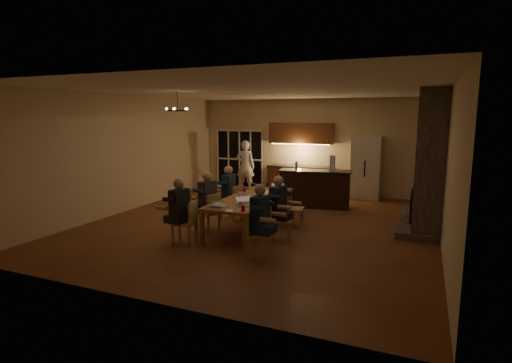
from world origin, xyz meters
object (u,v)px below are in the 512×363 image
object	(u,v)px
person_left_near	(180,211)
laptop_a	(219,201)
laptop_c	(245,191)
bar_bottle	(296,165)
laptop_b	(244,201)
refrigerator	(366,168)
standing_person	(245,166)
chair_left_far	(231,202)
bar_blender	(332,163)
chandelier	(178,111)
person_left_mid	(208,201)
plate_left	(220,204)
mug_mid	(266,192)
plate_near	(255,203)
plate_far	(281,193)
chair_left_near	(184,222)
person_right_near	(260,220)
chair_right_mid	(281,220)
chair_left_mid	(208,212)
chair_right_far	(294,208)
laptop_d	(260,193)
can_right	(272,193)
redcup_near	(243,208)
laptop_e	(262,185)
bar_island	(315,189)
mug_back	(250,189)
redcup_mid	(244,191)
laptop_f	(278,186)
mug_front	(241,200)
person_right_mid	(278,208)
dining_table	(251,213)
person_left_far	(229,193)
can_silver	(240,201)
can_cola	(267,185)

from	to	relation	value
person_left_near	laptop_a	distance (m)	0.83
laptop_c	bar_bottle	distance (m)	2.75
laptop_b	refrigerator	bearing A→B (deg)	35.48
refrigerator	standing_person	world-z (taller)	refrigerator
chair_left_far	bar_blender	bearing A→B (deg)	145.53
chandelier	person_left_mid	bearing A→B (deg)	-22.69
plate_left	refrigerator	bearing A→B (deg)	67.87
mug_mid	plate_near	bearing A→B (deg)	-80.65
plate_far	chair_left_near	bearing A→B (deg)	-120.05
plate_left	person_right_near	bearing A→B (deg)	-29.10
person_right_near	bar_blender	distance (m)	4.52
chair_right_mid	plate_left	bearing A→B (deg)	91.69
chair_left_mid	chair_right_far	bearing A→B (deg)	139.73
laptop_d	can_right	bearing A→B (deg)	62.78
refrigerator	person_left_mid	world-z (taller)	refrigerator
refrigerator	redcup_near	xyz separation A→B (m)	(-1.57, -5.98, -0.19)
chair_right_mid	bar_blender	bearing A→B (deg)	-21.16
chair_right_far	chandelier	size ratio (longest dim) A/B	1.63
laptop_e	bar_island	bearing A→B (deg)	-91.94
mug_back	chair_left_near	bearing A→B (deg)	-101.70
chair_left_far	chair_right_far	bearing A→B (deg)	97.68
person_left_mid	redcup_mid	world-z (taller)	person_left_mid
laptop_f	mug_front	size ratio (longest dim) A/B	3.20
chair_left_near	plate_near	bearing A→B (deg)	120.14
laptop_f	mug_front	distance (m)	1.58
plate_left	plate_far	xyz separation A→B (m)	(0.78, 1.69, 0.00)
mug_mid	redcup_mid	xyz separation A→B (m)	(-0.52, -0.12, 0.01)
person_right_mid	plate_left	xyz separation A→B (m)	(-1.15, -0.45, 0.07)
redcup_mid	chair_left_near	bearing A→B (deg)	-103.54
person_left_near	dining_table	bearing A→B (deg)	158.26
chair_right_mid	person_left_far	size ratio (longest dim) A/B	0.64
chair_right_far	plate_near	world-z (taller)	chair_right_far
person_right_near	can_silver	distance (m)	1.20
plate_near	bar_island	bearing A→B (deg)	82.20
laptop_a	can_cola	world-z (taller)	laptop_a
plate_near	bar_blender	size ratio (longest dim) A/B	0.56
refrigerator	chandelier	world-z (taller)	chandelier
chair_right_mid	can_right	world-z (taller)	chair_right_mid
redcup_mid	bar_bottle	size ratio (longest dim) A/B	0.50
bar_island	mug_mid	world-z (taller)	bar_island
bar_island	plate_left	size ratio (longest dim) A/B	7.89
redcup_mid	person_right_mid	bearing A→B (deg)	-37.70
chair_left_far	laptop_c	bearing A→B (deg)	57.91
redcup_mid	plate_near	distance (m)	1.20
chair_left_mid	chair_left_far	world-z (taller)	same
laptop_a	can_silver	bearing A→B (deg)	-127.16
dining_table	bar_blender	xyz separation A→B (m)	(1.26, 2.85, 0.92)
mug_front	bar_blender	distance (m)	3.65
bar_island	redcup_mid	world-z (taller)	bar_island
chandelier	laptop_a	xyz separation A→B (m)	(1.64, -1.03, -1.89)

